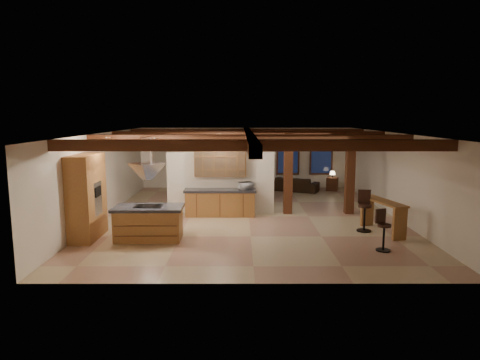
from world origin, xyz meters
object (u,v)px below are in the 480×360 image
(dining_table, at_px, (250,193))
(sofa, at_px, (295,184))
(kitchen_island, at_px, (149,223))
(bar_counter, at_px, (383,211))

(dining_table, bearing_deg, sofa, 50.43)
(kitchen_island, xyz_separation_m, dining_table, (2.99, 5.47, -0.17))
(dining_table, xyz_separation_m, sofa, (2.14, 2.36, 0.01))
(dining_table, relative_size, sofa, 0.82)
(dining_table, bearing_deg, bar_counter, -48.29)
(kitchen_island, relative_size, dining_table, 1.11)
(kitchen_island, relative_size, sofa, 0.90)
(kitchen_island, height_order, dining_table, kitchen_island)
(sofa, bearing_deg, dining_table, 71.92)
(kitchen_island, bearing_deg, sofa, 56.75)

